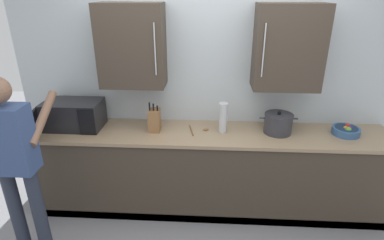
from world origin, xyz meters
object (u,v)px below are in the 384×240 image
Objects in this scene: microwave_oven at (70,115)px; wooden_spoon at (199,130)px; person_figure at (15,159)px; stock_pot at (278,123)px; thermos_flask at (223,118)px; fruit_bowl at (346,130)px; knife_block at (154,120)px.

microwave_oven is 3.22× the size of wooden_spoon.
microwave_oven is at bearing 82.60° from person_figure.
thermos_flask is at bearing -178.50° from stock_pot.
thermos_flask is (1.56, -0.01, 0.01)m from microwave_oven.
fruit_bowl is 0.16× the size of person_figure.
thermos_flask is 0.18× the size of person_figure.
person_figure reaches higher than wooden_spoon.
thermos_flask reaches higher than wooden_spoon.
knife_block reaches higher than stock_pot.
stock_pot reaches higher than fruit_bowl.
stock_pot is 1.21× the size of knife_block.
fruit_bowl is 0.87× the size of thermos_flask.
person_figure is at bearing -97.40° from microwave_oven.
knife_block reaches higher than wooden_spoon.
knife_block reaches higher than thermos_flask.
microwave_oven is 2.03× the size of stock_pot.
microwave_oven is 0.45× the size of person_figure.
knife_block is (0.87, -0.02, -0.03)m from microwave_oven.
wooden_spoon is 0.14× the size of person_figure.
fruit_bowl is at bearing 0.08° from microwave_oven.
person_figure is (-1.42, -0.82, 0.08)m from wooden_spoon.
knife_block is (-1.91, -0.02, 0.07)m from fruit_bowl.
knife_block is 1.26m from person_figure.
stock_pot is at bearing 20.25° from person_figure.
person_figure reaches higher than knife_block.
person_figure is at bearing -150.17° from wooden_spoon.
fruit_bowl is at bearing 0.70° from thermos_flask.
thermos_flask is (-0.55, -0.01, 0.05)m from stock_pot.
fruit_bowl reaches higher than wooden_spoon.
thermos_flask is 0.28m from wooden_spoon.
thermos_flask is at bearing 25.71° from person_figure.
fruit_bowl is 1.46m from wooden_spoon.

